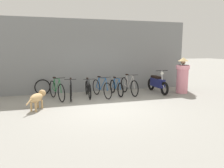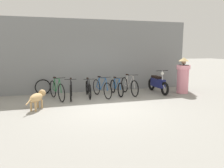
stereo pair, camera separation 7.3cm
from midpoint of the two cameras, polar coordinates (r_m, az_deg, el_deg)
name	(u,v)px [view 2 (the right image)]	position (r m, az deg, el deg)	size (l,w,h in m)	color
ground_plane	(105,108)	(7.63, -1.47, -6.19)	(60.00, 60.00, 0.00)	gray
shop_wall_back	(89,56)	(10.38, -5.95, 7.28)	(9.99, 0.20, 3.36)	slate
bicycle_0	(57,90)	(9.00, -13.98, -1.56)	(0.59, 1.64, 0.92)	black
bicycle_1	(71,90)	(9.04, -10.44, -1.61)	(0.46, 1.66, 0.86)	black
bicycle_2	(88,89)	(9.27, -6.00, -1.33)	(0.46, 1.61, 0.82)	black
bicycle_3	(102,88)	(9.25, -2.47, -1.10)	(0.53, 1.69, 0.89)	black
bicycle_4	(116,87)	(9.62, 1.40, -0.92)	(0.46, 1.59, 0.81)	black
bicycle_5	(129,86)	(9.75, 4.75, -0.53)	(0.46, 1.75, 0.92)	black
motorcycle	(158,84)	(10.30, 12.08, 0.12)	(0.58, 1.86, 1.07)	black
stray_dog	(37,97)	(7.79, -18.63, -3.29)	(0.65, 1.10, 0.61)	tan
person_in_robes	(183,75)	(10.49, 18.24, 2.13)	(0.61, 0.61, 1.63)	pink
spare_tire_right	(43,87)	(10.09, -17.41, -0.77)	(0.69, 0.17, 0.69)	black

